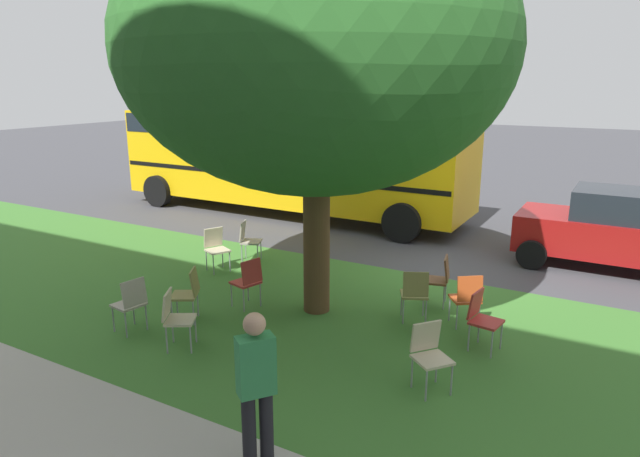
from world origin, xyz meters
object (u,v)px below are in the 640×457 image
(chair_1, at_px, (131,301))
(chair_7, at_px, (430,351))
(parked_car, at_px, (615,229))
(chair_4, at_px, (188,291))
(chair_9, at_px, (175,315))
(chair_0, at_px, (415,292))
(chair_5, at_px, (440,277))
(chair_3, at_px, (248,279))
(chair_6, at_px, (216,246))
(pedestrian_0, at_px, (256,386))
(school_bus, at_px, (289,153))
(chair_10, at_px, (482,316))
(chair_2, at_px, (248,238))
(street_tree, at_px, (316,49))
(chair_8, at_px, (467,296))

(chair_1, relative_size, chair_7, 1.00)
(chair_1, distance_m, parked_car, 9.46)
(chair_7, distance_m, parked_car, 6.66)
(chair_4, xyz_separation_m, chair_9, (-0.49, 0.82, 0.00))
(chair_0, xyz_separation_m, chair_9, (2.68, 2.58, 0.00))
(chair_4, relative_size, chair_5, 1.00)
(chair_3, distance_m, chair_6, 2.16)
(chair_3, xyz_separation_m, pedestrian_0, (-2.57, 3.29, 0.41))
(chair_4, bearing_deg, school_bus, -69.40)
(chair_1, distance_m, chair_3, 1.94)
(school_bus, distance_m, pedestrian_0, 11.29)
(chair_4, xyz_separation_m, chair_10, (-4.34, -1.34, 0.00))
(chair_5, xyz_separation_m, chair_6, (4.55, 0.47, 0.00))
(chair_2, distance_m, chair_5, 4.35)
(street_tree, height_order, chair_3, street_tree)
(chair_5, relative_size, chair_10, 1.00)
(chair_6, bearing_deg, parked_car, -149.42)
(chair_8, distance_m, chair_9, 4.45)
(chair_0, xyz_separation_m, chair_1, (3.64, 2.52, 0.00))
(chair_9, bearing_deg, chair_4, -59.04)
(chair_4, relative_size, chair_7, 1.00)
(street_tree, distance_m, chair_8, 4.46)
(chair_5, bearing_deg, parked_car, -123.94)
(school_bus, bearing_deg, street_tree, 126.22)
(chair_1, xyz_separation_m, school_bus, (2.26, -8.03, 1.24))
(chair_7, bearing_deg, chair_8, -87.13)
(chair_1, xyz_separation_m, chair_5, (-3.77, -3.41, 0.00))
(chair_3, bearing_deg, chair_2, -53.17)
(street_tree, distance_m, parked_car, 7.33)
(chair_7, relative_size, school_bus, 0.08)
(street_tree, bearing_deg, pedestrian_0, 111.77)
(street_tree, bearing_deg, parked_car, -130.53)
(chair_6, distance_m, chair_7, 5.77)
(street_tree, relative_size, parked_car, 1.75)
(chair_4, relative_size, chair_8, 1.00)
(chair_1, distance_m, school_bus, 8.43)
(chair_3, bearing_deg, school_bus, -63.04)
(pedestrian_0, bearing_deg, chair_9, -31.16)
(chair_3, height_order, chair_8, same)
(chair_2, relative_size, chair_5, 1.00)
(chair_7, bearing_deg, chair_1, 8.50)
(chair_3, bearing_deg, chair_4, 61.44)
(chair_8, height_order, pedestrian_0, pedestrian_0)
(chair_3, height_order, chair_7, same)
(chair_10, relative_size, parked_car, 0.24)
(pedestrian_0, bearing_deg, chair_7, -112.98)
(school_bus, bearing_deg, chair_10, 140.01)
(chair_6, relative_size, pedestrian_0, 0.52)
(chair_1, height_order, chair_6, same)
(street_tree, xyz_separation_m, parked_car, (-4.21, -4.93, -3.41))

